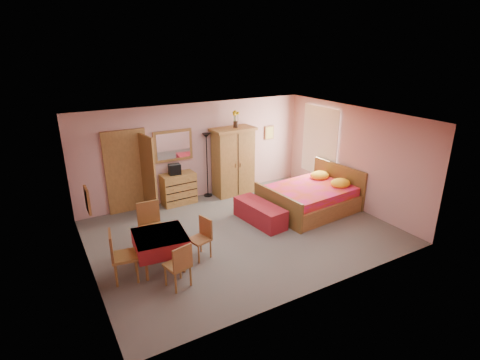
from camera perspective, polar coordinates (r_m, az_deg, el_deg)
floor at (r=8.61m, az=0.42°, el=-7.92°), size 6.50×6.50×0.00m
ceiling at (r=7.73m, az=0.47°, el=9.34°), size 6.50×6.50×0.00m
wall_back at (r=10.21m, az=-6.67°, el=4.38°), size 6.50×0.10×2.60m
wall_front at (r=6.22m, az=12.21°, el=-6.57°), size 6.50×0.10×2.60m
wall_left at (r=7.13m, az=-22.79°, el=-4.20°), size 0.10×5.00×2.60m
wall_right at (r=10.04m, az=16.71°, el=3.37°), size 0.10×5.00×2.60m
doorway at (r=9.72m, az=-16.85°, el=1.11°), size 1.06×0.12×2.15m
window at (r=10.80m, az=12.08°, el=5.76°), size 0.08×1.40×1.95m
picture_left at (r=6.43m, az=-22.23°, el=-2.86°), size 0.04×0.32×0.42m
picture_back at (r=11.23m, az=4.48°, el=7.21°), size 0.30×0.04×0.40m
chest_of_drawers at (r=10.05m, az=-9.34°, el=-1.31°), size 0.90×0.47×0.84m
wall_mirror at (r=9.89m, az=-10.14°, el=5.18°), size 1.04×0.06×0.82m
stereo at (r=9.83m, az=-9.93°, el=1.62°), size 0.31×0.24×0.28m
floor_lamp at (r=10.30m, az=-5.04°, el=2.22°), size 0.30×0.30×1.79m
wardrobe at (r=10.42m, az=-1.04°, el=2.83°), size 1.23×0.67×1.90m
sunflower_vase at (r=10.19m, az=-0.68°, el=9.27°), size 0.20×0.20×0.46m
bed at (r=9.66m, az=10.53°, el=-1.69°), size 2.36×1.93×1.03m
bench at (r=8.97m, az=3.04°, el=-5.04°), size 0.69×1.49×0.48m
dining_table at (r=7.37m, az=-11.93°, el=-10.50°), size 1.05×1.05×0.69m
chair_south at (r=6.76m, az=-9.53°, el=-12.61°), size 0.47×0.47×0.85m
chair_north at (r=7.88m, az=-13.24°, el=-7.13°), size 0.48×0.48×1.02m
chair_west at (r=7.10m, az=-17.18°, el=-10.95°), size 0.51×0.51×0.98m
chair_east at (r=7.52m, az=-6.20°, el=-8.93°), size 0.46×0.46×0.83m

